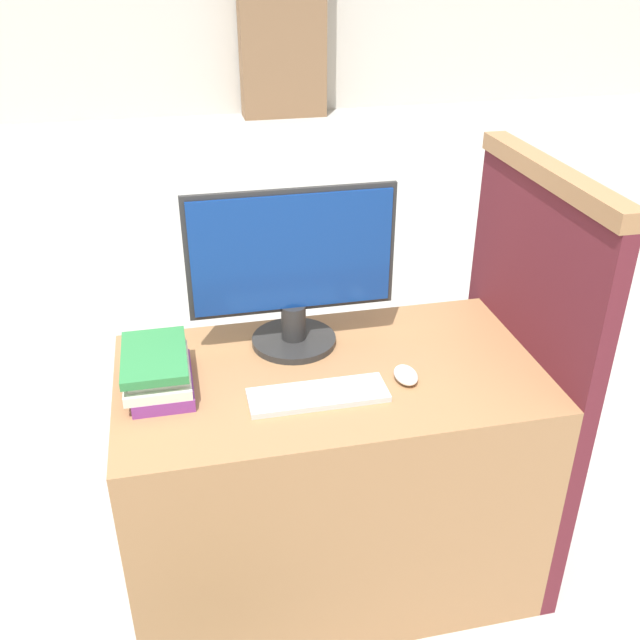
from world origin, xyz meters
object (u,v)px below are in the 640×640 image
at_px(monitor, 292,269).
at_px(mouse, 406,375).
at_px(book_stack, 159,370).
at_px(keyboard, 318,395).

distance_m(monitor, mouse, 0.43).
xyz_separation_m(monitor, mouse, (0.26, -0.26, -0.23)).
xyz_separation_m(mouse, book_stack, (-0.65, 0.11, 0.04)).
bearing_deg(monitor, mouse, -45.05).
bearing_deg(mouse, book_stack, 170.79).
height_order(monitor, keyboard, monitor).
distance_m(monitor, keyboard, 0.37).
xyz_separation_m(monitor, keyboard, (0.01, -0.29, -0.23)).
bearing_deg(monitor, book_stack, -158.34).
height_order(monitor, book_stack, monitor).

